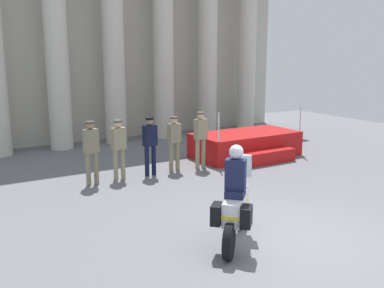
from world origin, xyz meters
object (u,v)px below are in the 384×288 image
motorcycle_with_rider (235,203)px  officer_in_row_3 (174,139)px  reviewing_stand (247,145)px  officer_in_row_1 (119,145)px  officer_in_row_2 (150,142)px  officer_in_row_4 (201,135)px  officer_in_row_0 (91,148)px

motorcycle_with_rider → officer_in_row_3: bearing=28.8°
reviewing_stand → motorcycle_with_rider: (-4.63, -5.47, 0.40)m
officer_in_row_1 → motorcycle_with_rider: 5.15m
reviewing_stand → officer_in_row_2: 3.96m
reviewing_stand → motorcycle_with_rider: motorcycle_with_rider is taller
officer_in_row_3 → officer_in_row_1: bearing=-7.1°
officer_in_row_3 → officer_in_row_4: size_ratio=0.95×
officer_in_row_3 → motorcycle_with_rider: (-1.60, -5.14, -0.18)m
officer_in_row_2 → officer_in_row_3: (0.86, 0.11, -0.03)m
officer_in_row_1 → officer_in_row_3: officer_in_row_1 is taller
officer_in_row_0 → officer_in_row_4: 3.43m
officer_in_row_1 → officer_in_row_2: officer_in_row_2 is taller
officer_in_row_4 → officer_in_row_1: bearing=-10.2°
officer_in_row_1 → motorcycle_with_rider: (0.18, -5.14, -0.20)m
officer_in_row_2 → officer_in_row_4: (1.70, -0.04, 0.03)m
officer_in_row_4 → motorcycle_with_rider: bearing=56.9°
reviewing_stand → officer_in_row_4: 2.32m
officer_in_row_3 → motorcycle_with_rider: motorcycle_with_rider is taller
officer_in_row_2 → officer_in_row_4: 1.70m
officer_in_row_1 → motorcycle_with_rider: bearing=84.9°
officer_in_row_0 → officer_in_row_2: officer_in_row_0 is taller
officer_in_row_1 → officer_in_row_2: size_ratio=0.99×
officer_in_row_0 → officer_in_row_1: size_ratio=1.03×
officer_in_row_3 → officer_in_row_0: bearing=-5.3°
officer_in_row_1 → officer_in_row_4: (2.62, -0.14, 0.03)m
reviewing_stand → officer_in_row_2: (-3.89, -0.43, 0.61)m
officer_in_row_1 → officer_in_row_3: bearing=172.9°
officer_in_row_4 → officer_in_row_3: bearing=-16.8°
reviewing_stand → officer_in_row_1: 4.85m
officer_in_row_0 → motorcycle_with_rider: size_ratio=0.91×
motorcycle_with_rider → reviewing_stand: bearing=5.8°
reviewing_stand → officer_in_row_2: reviewing_stand is taller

